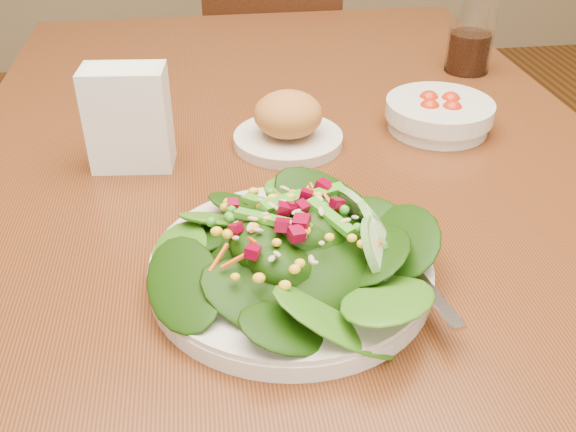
{
  "coord_description": "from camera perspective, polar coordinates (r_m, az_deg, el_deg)",
  "views": [
    {
      "loc": [
        -0.11,
        -0.73,
        1.16
      ],
      "look_at": [
        -0.04,
        -0.21,
        0.81
      ],
      "focal_mm": 40.0,
      "sensor_mm": 36.0,
      "label": 1
    }
  ],
  "objects": [
    {
      "name": "bread_plate",
      "position": [
        0.88,
        0.01,
        8.19
      ],
      "size": [
        0.15,
        0.15,
        0.08
      ],
      "color": "silver",
      "rests_on": "dining_table"
    },
    {
      "name": "dining_table",
      "position": [
        0.9,
        0.58,
        -1.01
      ],
      "size": [
        0.9,
        1.4,
        0.75
      ],
      "color": "brown",
      "rests_on": "ground_plane"
    },
    {
      "name": "salad_plate",
      "position": [
        0.63,
        1.14,
        -3.22
      ],
      "size": [
        0.29,
        0.28,
        0.08
      ],
      "rotation": [
        0.0,
        0.0,
        -0.08
      ],
      "color": "silver",
      "rests_on": "dining_table"
    },
    {
      "name": "drinking_glass",
      "position": [
        1.18,
        15.92,
        14.94
      ],
      "size": [
        0.08,
        0.08,
        0.13
      ],
      "color": "silver",
      "rests_on": "dining_table"
    },
    {
      "name": "tomato_bowl",
      "position": [
        0.96,
        13.25,
        8.8
      ],
      "size": [
        0.15,
        0.15,
        0.05
      ],
      "color": "silver",
      "rests_on": "dining_table"
    },
    {
      "name": "napkin_holder",
      "position": [
        0.84,
        -14.02,
        8.65
      ],
      "size": [
        0.11,
        0.07,
        0.13
      ],
      "rotation": [
        0.0,
        0.0,
        -0.1
      ],
      "color": "white",
      "rests_on": "dining_table"
    },
    {
      "name": "chair_far",
      "position": [
        1.9,
        -0.75,
        10.94
      ],
      "size": [
        0.47,
        0.47,
        0.81
      ],
      "rotation": [
        0.0,
        0.0,
        2.85
      ],
      "color": "#432113",
      "rests_on": "ground_plane"
    }
  ]
}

